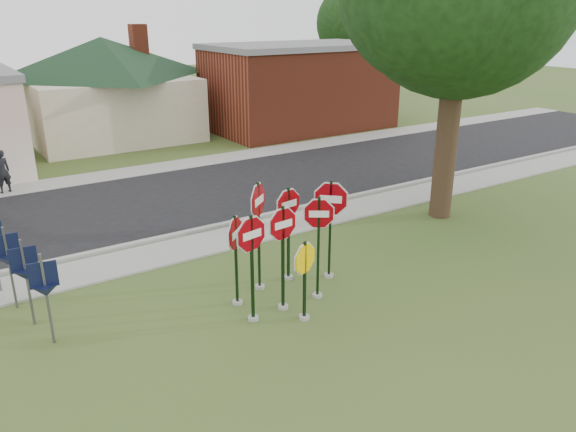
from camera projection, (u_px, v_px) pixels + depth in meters
ground at (321, 326)px, 12.20m from camera, size 120.00×120.00×0.00m
sidewalk_near at (210, 243)px, 16.52m from camera, size 60.00×1.60×0.06m
road at (155, 202)px, 20.06m from camera, size 60.00×7.00×0.04m
sidewalk_far at (118, 174)px, 23.44m from camera, size 60.00×1.60×0.06m
curb at (196, 231)px, 17.29m from camera, size 60.00×0.20×0.14m
stop_sign_center at (283, 244)px, 12.39m from camera, size 1.03×0.24×2.60m
stop_sign_yellow at (305, 273)px, 12.11m from camera, size 0.93×0.33×1.95m
stop_sign_left at (252, 253)px, 11.90m from camera, size 1.06×0.24×2.58m
stop_sign_right at (319, 235)px, 12.90m from camera, size 0.83×0.57×2.62m
stop_sign_back_right at (288, 221)px, 13.82m from camera, size 1.03×0.24×2.55m
stop_sign_back_left at (258, 219)px, 13.25m from camera, size 0.90×0.72×2.86m
stop_sign_far_right at (330, 214)px, 13.87m from camera, size 0.88×0.81×2.71m
stop_sign_far_left at (236, 249)px, 12.65m from camera, size 0.81×0.72×2.31m
route_sign_row at (8, 259)px, 12.55m from camera, size 1.43×4.63×2.00m
building_house at (104, 68)px, 29.28m from camera, size 11.60×11.60×6.20m
building_brick at (299, 86)px, 32.08m from camera, size 10.20×6.20×4.75m
bg_tree_right at (354, 23)px, 42.02m from camera, size 5.60×5.60×8.40m
pedestrian at (2, 171)px, 20.72m from camera, size 0.68×0.54×1.63m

